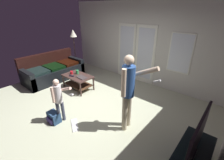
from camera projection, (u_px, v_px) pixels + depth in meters
The scene contains 14 objects.
ground_plane at pixel (87, 108), 4.23m from camera, with size 6.11×4.98×0.02m, color #AAAE91.
wall_back_with_doors at pixel (139, 44), 5.35m from camera, with size 6.11×0.09×2.74m.
leather_couch at pixel (53, 71), 5.83m from camera, with size 0.97×2.13×0.94m.
coffee_table at pixel (78, 79), 5.08m from camera, with size 0.97×0.60×0.47m.
flat_screen_tv at pixel (197, 138), 2.14m from camera, with size 0.08×1.02×0.73m.
person_adult at pixel (129, 88), 3.11m from camera, with size 0.69×0.51×1.68m.
person_child at pixel (59, 97), 3.44m from camera, with size 0.50×0.30×1.09m.
floor_lamp at pixel (73, 36), 6.47m from camera, with size 0.30×0.30×1.66m.
backpack at pixel (54, 117), 3.65m from camera, with size 0.31×0.24×0.26m.
loose_keyboard at pixel (75, 125), 3.58m from camera, with size 0.44×0.34×0.02m.
laptop_closed at pixel (82, 77), 4.87m from camera, with size 0.36×0.21×0.02m, color #3C3435.
cup_near_edge at pixel (72, 73), 5.12m from camera, with size 0.09×0.09×0.10m, color red.
cup_by_laptop at pixel (77, 72), 5.13m from camera, with size 0.09×0.09×0.13m, color #2C8A4A.
tv_remote_black at pixel (72, 76), 4.97m from camera, with size 0.17×0.05×0.02m, color black.
Camera 1 is at (2.79, -2.24, 2.46)m, focal length 24.89 mm.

